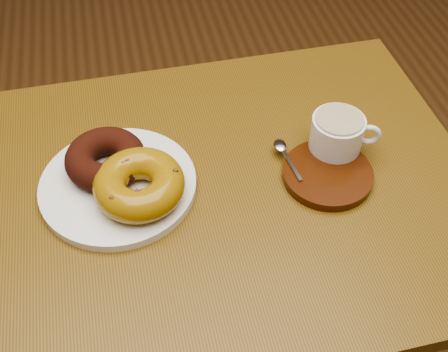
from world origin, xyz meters
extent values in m
plane|color=brown|center=(0.00, 0.00, 0.00)|extent=(6.00, 6.00, 0.00)
cube|color=brown|center=(-0.09, -0.07, 0.73)|extent=(0.80, 0.60, 0.03)
cylinder|color=#4F2A16|center=(-0.45, 0.18, 0.36)|extent=(0.04, 0.04, 0.71)
cylinder|color=#4F2A16|center=(0.27, 0.19, 0.36)|extent=(0.04, 0.04, 0.71)
cylinder|color=white|center=(-0.22, -0.04, 0.75)|extent=(0.27, 0.27, 0.01)
torus|color=#36120A|center=(-0.23, -0.01, 0.78)|extent=(0.12, 0.12, 0.04)
torus|color=#9C7211|center=(-0.19, -0.08, 0.78)|extent=(0.13, 0.13, 0.05)
cube|color=#4E2B1A|center=(-0.15, -0.08, 0.80)|extent=(0.01, 0.01, 0.00)
cube|color=#4E2B1A|center=(-0.16, -0.05, 0.80)|extent=(0.01, 0.01, 0.00)
cube|color=#4E2B1A|center=(-0.18, -0.04, 0.80)|extent=(0.01, 0.01, 0.00)
cube|color=#4E2B1A|center=(-0.20, -0.04, 0.80)|extent=(0.01, 0.01, 0.00)
cube|color=#4E2B1A|center=(-0.22, -0.05, 0.80)|extent=(0.01, 0.01, 0.00)
cube|color=#4E2B1A|center=(-0.23, -0.08, 0.80)|extent=(0.01, 0.01, 0.00)
cube|color=#4E2B1A|center=(-0.22, -0.10, 0.80)|extent=(0.01, 0.01, 0.00)
cube|color=#4E2B1A|center=(-0.20, -0.11, 0.80)|extent=(0.01, 0.01, 0.00)
cube|color=#4E2B1A|center=(-0.18, -0.11, 0.80)|extent=(0.01, 0.01, 0.00)
cube|color=#4E2B1A|center=(-0.16, -0.10, 0.80)|extent=(0.01, 0.01, 0.00)
cylinder|color=#3B1808|center=(0.09, -0.09, 0.75)|extent=(0.15, 0.15, 0.01)
cylinder|color=white|center=(0.11, -0.04, 0.78)|extent=(0.08, 0.08, 0.05)
cylinder|color=brown|center=(0.11, -0.04, 0.81)|extent=(0.07, 0.07, 0.00)
torus|color=white|center=(0.16, -0.06, 0.79)|extent=(0.04, 0.02, 0.04)
ellipsoid|color=silver|center=(0.03, -0.02, 0.76)|extent=(0.02, 0.03, 0.01)
cube|color=silver|center=(0.04, -0.06, 0.76)|extent=(0.01, 0.07, 0.00)
camera|label=1|loc=(-0.18, -0.60, 1.36)|focal=45.00mm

